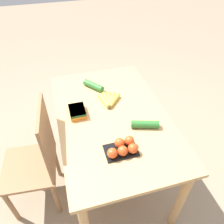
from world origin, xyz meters
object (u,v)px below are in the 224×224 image
object	(u,v)px
carrot_bag	(77,111)
cucumber_near	(93,86)
banana_bunch	(109,100)
tomato_pack	(123,148)
chair	(37,160)
cucumber_far	(145,124)

from	to	relation	value
carrot_bag	cucumber_near	xyz separation A→B (m)	(0.29, -0.19, -0.00)
banana_bunch	cucumber_near	distance (m)	0.23
banana_bunch	carrot_bag	bearing A→B (deg)	105.32
banana_bunch	carrot_bag	xyz separation A→B (m)	(-0.07, 0.26, 0.01)
tomato_pack	cucumber_near	size ratio (longest dim) A/B	1.12
chair	cucumber_near	distance (m)	0.75
cucumber_far	carrot_bag	bearing A→B (deg)	58.56
cucumber_near	cucumber_far	distance (m)	0.61
chair	carrot_bag	bearing A→B (deg)	116.76
tomato_pack	cucumber_far	distance (m)	0.27
carrot_bag	cucumber_far	world-z (taller)	cucumber_far
carrot_bag	cucumber_near	bearing A→B (deg)	-32.49
cucumber_near	cucumber_far	bearing A→B (deg)	-156.10
tomato_pack	carrot_bag	bearing A→B (deg)	27.24
tomato_pack	cucumber_near	bearing A→B (deg)	2.64
tomato_pack	cucumber_near	distance (m)	0.72
carrot_bag	cucumber_near	size ratio (longest dim) A/B	0.83
carrot_bag	cucumber_far	distance (m)	0.51
cucumber_near	chair	bearing A→B (deg)	128.66
chair	carrot_bag	size ratio (longest dim) A/B	6.34
chair	cucumber_near	bearing A→B (deg)	133.81
chair	tomato_pack	bearing A→B (deg)	68.75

